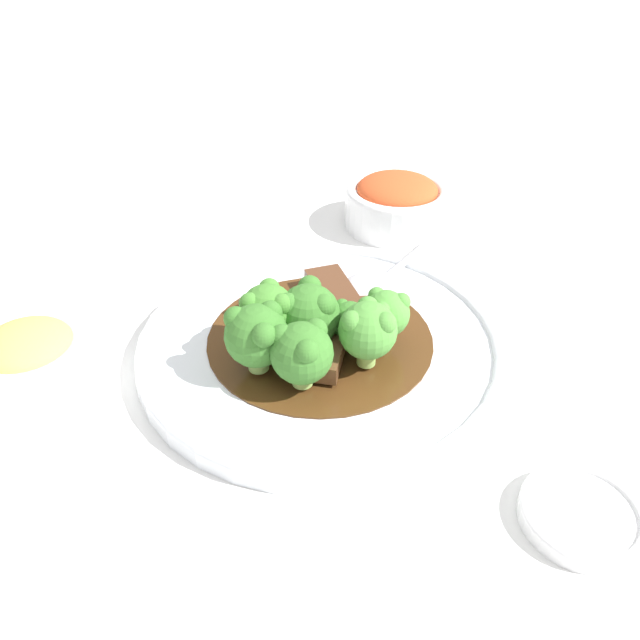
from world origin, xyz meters
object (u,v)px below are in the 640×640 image
beef_strip_2 (325,356)px  broccoli_floret_0 (368,329)px  broccoli_floret_2 (302,352)px  broccoli_floret_5 (256,334)px  serving_spoon (379,280)px  beef_strip_1 (277,307)px  beef_strip_3 (333,291)px  side_bowl_kimchi (396,202)px  broccoli_floret_4 (350,320)px  broccoli_floret_6 (268,311)px  broccoli_floret_1 (386,313)px  beef_strip_0 (361,315)px  side_bowl_appetizer (31,359)px  broccoli_floret_3 (306,313)px  main_plate (320,343)px  sauce_dish (581,514)px

beef_strip_2 → broccoli_floret_0: size_ratio=1.00×
broccoli_floret_2 → broccoli_floret_5: size_ratio=0.94×
broccoli_floret_0 → serving_spoon: size_ratio=0.28×
beef_strip_1 → beef_strip_3: 0.06m
beef_strip_2 → side_bowl_kimchi: 0.29m
beef_strip_1 → beef_strip_3: (0.03, 0.05, 0.00)m
broccoli_floret_4 → broccoli_floret_6: bearing=-141.2°
broccoli_floret_1 → broccoli_floret_2: (-0.03, -0.08, 0.00)m
beef_strip_0 → side_bowl_appetizer: bearing=-133.4°
beef_strip_3 → broccoli_floret_1: size_ratio=1.51×
beef_strip_3 → broccoli_floret_3: bearing=-74.4°
side_bowl_kimchi → broccoli_floret_1: bearing=-64.2°
broccoli_floret_5 → side_bowl_kimchi: 0.31m
broccoli_floret_1 → broccoli_floret_3: size_ratio=0.87×
main_plate → beef_strip_1: beef_strip_1 is taller
broccoli_floret_0 → broccoli_floret_4: broccoli_floret_0 is taller
broccoli_floret_0 → side_bowl_kimchi: (-0.11, 0.26, -0.02)m
side_bowl_appetizer → sauce_dish: size_ratio=1.17×
side_bowl_appetizer → sauce_dish: side_bowl_appetizer is taller
beef_strip_1 → side_bowl_appetizer: 0.20m
beef_strip_2 → broccoli_floret_3: size_ratio=1.00×
beef_strip_0 → beef_strip_2: 0.06m
broccoli_floret_1 → main_plate: bearing=-157.7°
broccoli_floret_3 → sauce_dish: size_ratio=0.71×
main_plate → side_bowl_kimchi: (-0.06, 0.24, 0.02)m
broccoli_floret_6 → broccoli_floret_5: bearing=-69.6°
broccoli_floret_6 → broccoli_floret_4: bearing=38.8°
broccoli_floret_0 → broccoli_floret_3: 0.05m
beef_strip_2 → broccoli_floret_6: bearing=-172.9°
broccoli_floret_5 → broccoli_floret_2: bearing=6.5°
beef_strip_2 → broccoli_floret_5: broccoli_floret_5 is taller
broccoli_floret_5 → side_bowl_appetizer: broccoli_floret_5 is taller
beef_strip_0 → broccoli_floret_4: (0.01, -0.03, 0.01)m
beef_strip_1 → broccoli_floret_5: bearing=-64.2°
broccoli_floret_2 → side_bowl_appetizer: size_ratio=0.59×
beef_strip_0 → side_bowl_kimchi: size_ratio=0.52×
beef_strip_3 → broccoli_floret_4: broccoli_floret_4 is taller
broccoli_floret_6 → sauce_dish: broccoli_floret_6 is taller
beef_strip_3 → broccoli_floret_0: (0.07, -0.06, 0.03)m
broccoli_floret_0 → sauce_dish: broccoli_floret_0 is taller
broccoli_floret_4 → side_bowl_kimchi: size_ratio=0.32×
broccoli_floret_4 → serving_spoon: broccoli_floret_4 is taller
main_plate → beef_strip_1: 0.05m
broccoli_floret_2 → broccoli_floret_3: (-0.03, 0.04, 0.00)m
broccoli_floret_1 → broccoli_floret_3: bearing=-144.6°
beef_strip_0 → side_bowl_kimchi: (-0.08, 0.21, 0.00)m
beef_strip_1 → broccoli_floret_4: size_ratio=1.61×
serving_spoon → side_bowl_kimchi: side_bowl_kimchi is taller
broccoli_floret_3 → broccoli_floret_1: bearing=35.4°
beef_strip_2 → side_bowl_appetizer: 0.23m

